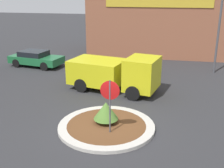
# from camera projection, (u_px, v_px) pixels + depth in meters

# --- Properties ---
(ground_plane) EXTENTS (120.00, 120.00, 0.00)m
(ground_plane) POSITION_uv_depth(u_px,v_px,m) (106.00, 128.00, 13.04)
(ground_plane) COLOR #2D2D30
(traffic_island) EXTENTS (4.48, 4.48, 0.16)m
(traffic_island) POSITION_uv_depth(u_px,v_px,m) (106.00, 126.00, 13.02)
(traffic_island) COLOR #BCB7AD
(traffic_island) RESTS_ON ground_plane
(stop_sign) EXTENTS (0.83, 0.07, 2.54)m
(stop_sign) POSITION_uv_depth(u_px,v_px,m) (110.00, 97.00, 11.82)
(stop_sign) COLOR #4C4C51
(stop_sign) RESTS_ON ground_plane
(island_shrub) EXTENTS (1.16, 1.16, 1.02)m
(island_shrub) POSITION_uv_depth(u_px,v_px,m) (106.00, 110.00, 13.04)
(island_shrub) COLOR brown
(island_shrub) RESTS_ON traffic_island
(utility_truck) EXTENTS (5.90, 3.49, 2.28)m
(utility_truck) POSITION_uv_depth(u_px,v_px,m) (114.00, 73.00, 17.49)
(utility_truck) COLOR gold
(utility_truck) RESTS_ON ground_plane
(storefront_building) EXTENTS (13.10, 6.07, 5.87)m
(storefront_building) POSITION_uv_depth(u_px,v_px,m) (158.00, 23.00, 27.51)
(storefront_building) COLOR #93563D
(storefront_building) RESTS_ON ground_plane
(parked_sedan_green) EXTENTS (4.62, 2.62, 1.29)m
(parked_sedan_green) POSITION_uv_depth(u_px,v_px,m) (36.00, 58.00, 23.21)
(parked_sedan_green) COLOR #1E6638
(parked_sedan_green) RESTS_ON ground_plane
(light_pole) EXTENTS (0.70, 0.30, 6.02)m
(light_pole) POSITION_uv_depth(u_px,v_px,m) (219.00, 26.00, 20.50)
(light_pole) COLOR #4C4C51
(light_pole) RESTS_ON ground_plane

